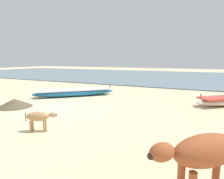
{
  "coord_description": "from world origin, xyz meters",
  "views": [
    {
      "loc": [
        5.33,
        -6.18,
        2.03
      ],
      "look_at": [
        1.31,
        2.2,
        0.6
      ],
      "focal_mm": 31.32,
      "sensor_mm": 36.0,
      "label": 1
    }
  ],
  "objects": [
    {
      "name": "ground",
      "position": [
        0.0,
        0.0,
        0.0
      ],
      "size": [
        80.0,
        80.0,
        0.0
      ],
      "primitive_type": "plane",
      "color": "beige"
    },
    {
      "name": "sea_water",
      "position": [
        0.0,
        17.66,
        0.04
      ],
      "size": [
        60.0,
        20.0,
        0.08
      ],
      "primitive_type": "cube",
      "color": "slate",
      "rests_on": "ground"
    },
    {
      "name": "fishing_boat_0",
      "position": [
        -1.19,
        2.6,
        0.22
      ],
      "size": [
        3.81,
        3.7,
        0.6
      ],
      "rotation": [
        0.0,
        0.0,
        0.76
      ],
      "color": "#1E669E",
      "rests_on": "ground"
    },
    {
      "name": "cow_adult_rust",
      "position": [
        5.39,
        -3.29,
        0.72
      ],
      "size": [
        1.3,
        1.24,
        1.0
      ],
      "rotation": [
        0.0,
        0.0,
        3.89
      ],
      "color": "#9E4C28",
      "rests_on": "ground"
    },
    {
      "name": "calf_near_tan",
      "position": [
        1.15,
        -2.27,
        0.42
      ],
      "size": [
        0.84,
        0.56,
        0.58
      ],
      "rotation": [
        0.0,
        0.0,
        0.47
      ],
      "color": "tan",
      "rests_on": "ground"
    },
    {
      "name": "debris_pile_0",
      "position": [
        -2.03,
        -0.58,
        0.18
      ],
      "size": [
        1.98,
        1.98,
        0.36
      ],
      "primitive_type": "cone",
      "rotation": [
        0.0,
        0.0,
        1.1
      ],
      "color": "brown",
      "rests_on": "ground"
    }
  ]
}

